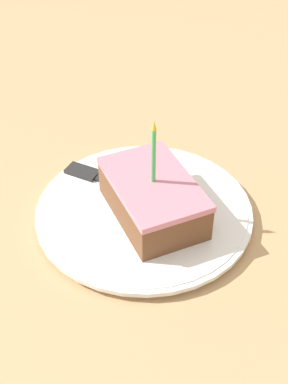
# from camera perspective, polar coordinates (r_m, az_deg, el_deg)

# --- Properties ---
(ground_plane) EXTENTS (2.40, 2.40, 0.04)m
(ground_plane) POSITION_cam_1_polar(r_m,az_deg,el_deg) (0.72, 0.74, -1.88)
(ground_plane) COLOR tan
(ground_plane) RESTS_ON ground
(plate) EXTENTS (0.27, 0.27, 0.01)m
(plate) POSITION_cam_1_polar(r_m,az_deg,el_deg) (0.68, -0.00, -2.11)
(plate) COLOR white
(plate) RESTS_ON ground_plane
(cake_slice) EXTENTS (0.09, 0.14, 0.14)m
(cake_slice) POSITION_cam_1_polar(r_m,az_deg,el_deg) (0.65, 0.96, -0.58)
(cake_slice) COLOR brown
(cake_slice) RESTS_ON plate
(fork) EXTENTS (0.13, 0.15, 0.00)m
(fork) POSITION_cam_1_polar(r_m,az_deg,el_deg) (0.71, -3.01, 1.02)
(fork) COLOR #262626
(fork) RESTS_ON plate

